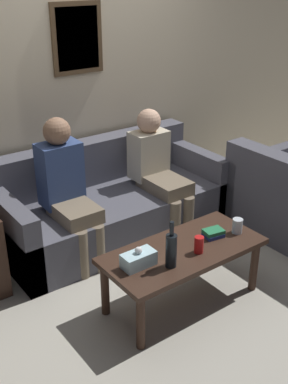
{
  "coord_description": "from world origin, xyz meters",
  "views": [
    {
      "loc": [
        -2.08,
        -2.81,
        2.27
      ],
      "look_at": [
        -0.06,
        -0.08,
        0.66
      ],
      "focal_mm": 45.0,
      "sensor_mm": 36.0,
      "label": 1
    }
  ],
  "objects_px": {
    "couch_main": "(110,205)",
    "drinking_glass": "(237,226)",
    "person_left": "(67,187)",
    "person_right": "(157,167)",
    "coffee_table": "(183,256)",
    "wine_bottle": "(171,250)"
  },
  "relations": [
    {
      "from": "coffee_table",
      "to": "person_left",
      "type": "relative_size",
      "value": 0.98
    },
    {
      "from": "coffee_table",
      "to": "person_left",
      "type": "xyz_separation_m",
      "value": [
        -0.36,
        1.03,
        0.26
      ]
    },
    {
      "from": "couch_main",
      "to": "drinking_glass",
      "type": "bearing_deg",
      "value": -74.73
    },
    {
      "from": "person_left",
      "to": "person_right",
      "type": "distance_m",
      "value": 0.92
    },
    {
      "from": "person_right",
      "to": "drinking_glass",
      "type": "bearing_deg",
      "value": -94.62
    },
    {
      "from": "coffee_table",
      "to": "drinking_glass",
      "type": "xyz_separation_m",
      "value": [
        0.47,
        -0.07,
        0.12
      ]
    },
    {
      "from": "couch_main",
      "to": "coffee_table",
      "type": "bearing_deg",
      "value": -96.29
    },
    {
      "from": "couch_main",
      "to": "wine_bottle",
      "type": "bearing_deg",
      "value": -104.81
    },
    {
      "from": "couch_main",
      "to": "person_left",
      "type": "distance_m",
      "value": 0.63
    },
    {
      "from": "couch_main",
      "to": "person_left",
      "type": "xyz_separation_m",
      "value": [
        -0.49,
        -0.14,
        0.36
      ]
    },
    {
      "from": "wine_bottle",
      "to": "coffee_table",
      "type": "bearing_deg",
      "value": 28.7
    },
    {
      "from": "person_right",
      "to": "coffee_table",
      "type": "bearing_deg",
      "value": -118.61
    },
    {
      "from": "drinking_glass",
      "to": "person_right",
      "type": "bearing_deg",
      "value": 85.38
    },
    {
      "from": "drinking_glass",
      "to": "wine_bottle",
      "type": "bearing_deg",
      "value": -175.92
    },
    {
      "from": "couch_main",
      "to": "person_left",
      "type": "relative_size",
      "value": 1.72
    },
    {
      "from": "drinking_glass",
      "to": "person_right",
      "type": "xyz_separation_m",
      "value": [
        0.09,
        1.08,
        0.09
      ]
    },
    {
      "from": "drinking_glass",
      "to": "person_left",
      "type": "distance_m",
      "value": 1.38
    },
    {
      "from": "wine_bottle",
      "to": "drinking_glass",
      "type": "bearing_deg",
      "value": 4.08
    },
    {
      "from": "coffee_table",
      "to": "drinking_glass",
      "type": "relative_size",
      "value": 10.47
    },
    {
      "from": "couch_main",
      "to": "drinking_glass",
      "type": "relative_size",
      "value": 18.33
    },
    {
      "from": "person_left",
      "to": "wine_bottle",
      "type": "bearing_deg",
      "value": -82.54
    },
    {
      "from": "coffee_table",
      "to": "person_right",
      "type": "distance_m",
      "value": 1.18
    }
  ]
}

